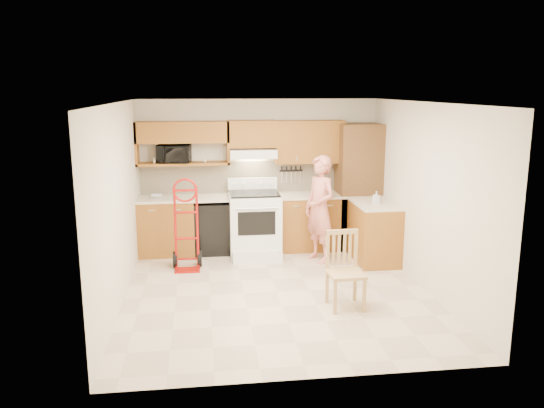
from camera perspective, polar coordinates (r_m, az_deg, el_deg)
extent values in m
cube|color=beige|center=(7.40, 0.50, -9.25)|extent=(4.00, 4.50, 0.02)
cube|color=white|center=(6.89, 0.54, 10.65)|extent=(4.00, 4.50, 0.02)
cube|color=beige|center=(9.25, -1.40, 3.18)|extent=(4.00, 0.02, 2.50)
cube|color=beige|center=(4.88, 4.19, -5.03)|extent=(4.00, 0.02, 2.50)
cube|color=beige|center=(7.05, -15.87, -0.10)|extent=(0.02, 4.50, 2.50)
cube|color=beige|center=(7.58, 15.76, 0.73)|extent=(0.02, 4.50, 2.50)
cube|color=beige|center=(9.23, -1.39, 2.85)|extent=(3.92, 0.03, 0.55)
cube|color=brown|center=(9.08, -10.96, -2.37)|extent=(0.90, 0.60, 0.90)
cube|color=black|center=(9.06, -6.21, -2.40)|extent=(0.60, 0.60, 0.85)
cube|color=brown|center=(9.23, 3.96, -1.93)|extent=(1.14, 0.60, 0.90)
cube|color=beige|center=(8.96, -9.16, 0.59)|extent=(1.50, 0.63, 0.04)
cube|color=beige|center=(9.13, 4.00, 0.93)|extent=(1.14, 0.63, 0.04)
cube|color=brown|center=(8.70, 10.63, -2.99)|extent=(0.60, 1.00, 0.90)
cube|color=beige|center=(8.59, 10.75, 0.04)|extent=(0.63, 1.00, 0.04)
cube|color=brown|center=(9.30, 8.98, 1.83)|extent=(0.70, 0.60, 2.10)
cube|color=brown|center=(8.94, -9.37, 7.43)|extent=(1.50, 0.33, 0.34)
cube|color=brown|center=(9.00, -9.26, 4.19)|extent=(1.50, 0.33, 0.04)
cube|color=brown|center=(8.98, -2.08, 7.35)|extent=(0.76, 0.33, 0.44)
cube|color=brown|center=(9.13, 3.92, 6.52)|extent=(1.14, 0.33, 0.70)
cube|color=white|center=(8.95, -2.02, 5.33)|extent=(0.76, 0.46, 0.14)
imported|color=black|center=(8.98, -10.22, 5.21)|extent=(0.57, 0.42, 0.29)
imported|color=#CE7161|center=(8.48, 5.02, -0.52)|extent=(0.62, 0.72, 1.67)
imported|color=white|center=(8.53, 10.86, 0.72)|extent=(0.09, 0.09, 0.18)
imported|color=white|center=(8.97, -11.97, 0.79)|extent=(0.22, 0.22, 0.05)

